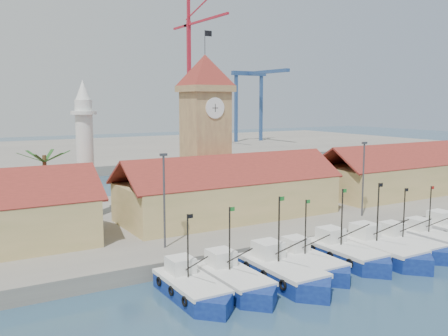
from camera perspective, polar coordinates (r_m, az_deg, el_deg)
ground at (r=45.82m, az=13.96°, el=-12.13°), size 400.00×400.00×0.00m
quay at (r=64.17m, az=-1.25°, el=-5.49°), size 140.00×32.00×1.50m
terminal at (r=144.51m, az=-18.20°, el=1.56°), size 240.00×80.00×2.00m
boat_0 at (r=40.09m, az=-3.55°, el=-13.73°), size 3.36×9.21×6.97m
boat_1 at (r=41.58m, az=1.27°, el=-12.89°), size 3.46×9.49×7.18m
boat_2 at (r=43.42m, az=6.98°, el=-11.96°), size 3.74×10.24×7.75m
boat_3 at (r=46.51m, az=9.88°, el=-10.79°), size 3.32×9.08×6.87m
boat_4 at (r=49.57m, az=13.93°, el=-9.66°), size 3.60×9.85×7.45m
boat_5 at (r=51.50m, az=17.80°, el=-9.10°), size 3.80×10.41×7.87m
boat_6 at (r=54.56m, az=20.41°, el=-8.38°), size 3.35×9.18×6.95m
boat_7 at (r=57.81m, az=22.98°, el=-7.63°), size 3.27×8.96×6.78m
hall_center at (r=60.12m, az=0.61°, el=-3.23°), size 27.04×10.13×7.61m
hall_right at (r=81.20m, az=20.32°, el=-0.87°), size 31.20×10.13×7.61m
clock_tower at (r=64.33m, az=-2.15°, el=4.64°), size 5.80×5.80×22.70m
minaret at (r=60.81m, az=-15.60°, el=2.08°), size 3.00×3.00×16.30m
palm_tree at (r=58.20m, az=-19.72°, el=-1.79°), size 5.60×5.03×8.39m
lamp_posts at (r=53.39m, az=5.52°, el=-1.94°), size 80.70×0.25×9.03m
crane_red_right at (r=150.74m, az=-3.79°, el=11.78°), size 1.00×32.63×43.73m
gantry at (r=165.54m, az=3.51°, el=9.25°), size 13.00×22.00×23.20m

